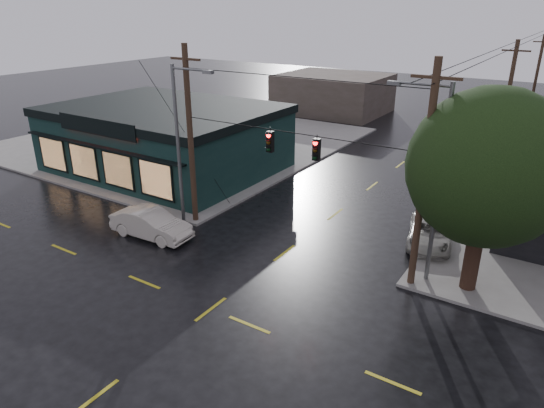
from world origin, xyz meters
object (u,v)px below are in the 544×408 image
Objects in this scene: corner_tree at (488,168)px; utility_pole_nw at (196,222)px; utility_pole_ne at (410,285)px; suv_silver at (430,233)px; sedan_cream at (151,224)px.

corner_tree is 16.38m from utility_pole_nw.
corner_tree is 0.89× the size of utility_pole_nw.
utility_pole_ne reaches higher than suv_silver.
sedan_cream is at bearing -164.01° from suv_silver.
utility_pole_ne is (-2.29, -0.97, -5.79)m from corner_tree.
utility_pole_nw is 2.13× the size of suv_silver.
corner_tree reaches higher than utility_pole_nw.
utility_pole_ne is 14.01m from sedan_cream.
sedan_cream is at bearing -166.54° from corner_tree.
sedan_cream is (-13.69, -2.86, 0.79)m from utility_pole_ne.
utility_pole_nw is at bearing -176.38° from corner_tree.
utility_pole_ne is 2.13× the size of sedan_cream.
utility_pole_nw is 2.13× the size of sedan_cream.
corner_tree is at bearing -66.37° from suv_silver.
suv_silver is at bearing 127.24° from corner_tree.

